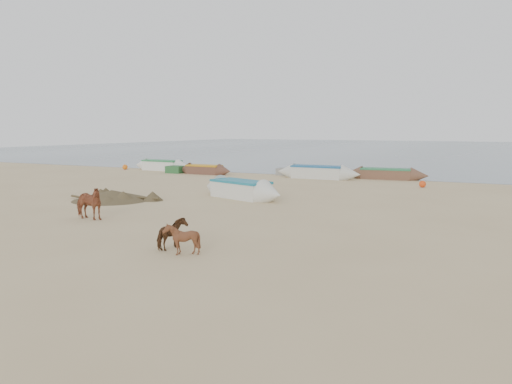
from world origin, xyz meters
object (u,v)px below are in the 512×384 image
Objects in this scene: cow_adult at (88,203)px; calf_front at (182,239)px; calf_right at (173,234)px; near_canoe at (241,189)px.

cow_adult is 1.71× the size of calf_front.
cow_adult is at bearing 44.88° from calf_right.
calf_right is at bearing -109.49° from cow_adult.
calf_front is at bearing -146.94° from calf_right.
calf_front is 12.37m from near_canoe.
calf_front and near_canoe have the same top height.
near_canoe is (-4.19, 11.63, 0.00)m from calf_front.
cow_adult is 1.73× the size of calf_right.
near_canoe is at bearing -13.54° from cow_adult.
cow_adult reaches higher than near_canoe.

